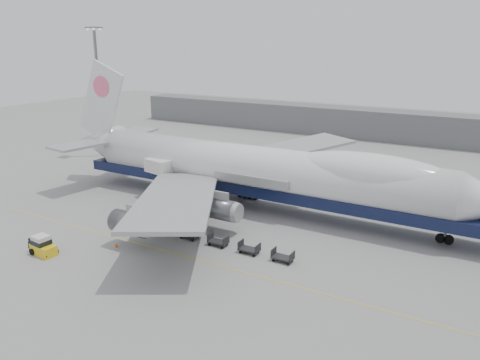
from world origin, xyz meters
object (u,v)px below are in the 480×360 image
Objects in this scene: ground_worker at (30,245)px; airliner at (261,170)px; baggage_tug at (43,246)px; catering_truck at (159,176)px.

airliner is at bearing -16.66° from ground_worker.
baggage_tug reaches higher than ground_worker.
airliner is 15.75m from catering_truck.
airliner is at bearing 66.28° from baggage_tug.
ground_worker is (-0.58, -22.14, -2.63)m from catering_truck.
ground_worker is at bearing -168.59° from baggage_tug.
baggage_tug is 1.92× the size of ground_worker.
catering_truck reaches higher than ground_worker.
airliner is at bearing 24.85° from catering_truck.
airliner is 41.91× the size of ground_worker.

